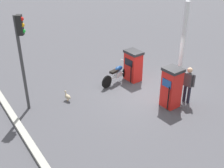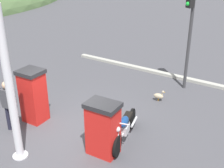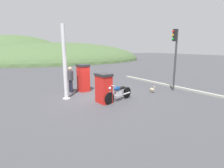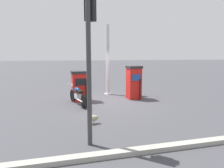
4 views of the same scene
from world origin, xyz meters
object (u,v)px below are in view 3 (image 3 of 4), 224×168
motorcycle_near_pump (118,93)px  roadside_traffic_light (175,49)px  fuel_pump_far (83,78)px  wandering_duck (152,89)px  attendant_person (70,78)px  fuel_pump_near (104,88)px  canopy_support_pole (65,64)px

motorcycle_near_pump → roadside_traffic_light: bearing=2.6°
fuel_pump_far → wandering_duck: fuel_pump_far is taller
attendant_person → roadside_traffic_light: bearing=-25.8°
fuel_pump_near → attendant_person: bearing=105.6°
motorcycle_near_pump → wandering_duck: 2.77m
attendant_person → canopy_support_pole: 1.69m
fuel_pump_far → canopy_support_pole: size_ratio=0.44×
motorcycle_near_pump → roadside_traffic_light: 4.78m
roadside_traffic_light → fuel_pump_near: bearing=-179.6°
motorcycle_near_pump → attendant_person: size_ratio=1.24×
wandering_duck → fuel_pump_far: bearing=144.6°
roadside_traffic_light → canopy_support_pole: (-6.47, 1.59, -0.73)m
motorcycle_near_pump → roadside_traffic_light: roadside_traffic_light is taller
attendant_person → wandering_duck: size_ratio=3.67×
fuel_pump_near → roadside_traffic_light: bearing=0.4°
fuel_pump_far → roadside_traffic_light: size_ratio=0.45×
canopy_support_pole → fuel_pump_near: bearing=-48.7°
attendant_person → canopy_support_pole: size_ratio=0.41×
canopy_support_pole → wandering_duck: bearing=-15.5°
fuel_pump_far → attendant_person: bearing=172.4°
wandering_duck → canopy_support_pole: (-4.94, 1.37, 1.68)m
fuel_pump_near → canopy_support_pole: canopy_support_pole is taller
roadside_traffic_light → fuel_pump_far: bearing=151.7°
wandering_duck → canopy_support_pole: bearing=164.5°
motorcycle_near_pump → wandering_duck: (2.72, 0.42, -0.24)m
attendant_person → canopy_support_pole: (-0.64, -1.22, 0.98)m
fuel_pump_far → motorcycle_near_pump: 3.03m
fuel_pump_far → motorcycle_near_pump: fuel_pump_far is taller
motorcycle_near_pump → fuel_pump_near: bearing=168.7°
fuel_pump_far → fuel_pump_near: bearing=-90.0°
fuel_pump_far → motorcycle_near_pump: (0.77, -2.90, -0.41)m
fuel_pump_near → motorcycle_near_pump: fuel_pump_near is taller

